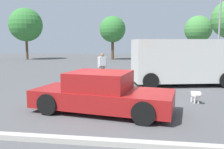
{
  "coord_description": "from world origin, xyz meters",
  "views": [
    {
      "loc": [
        1.3,
        -7.18,
        2.1
      ],
      "look_at": [
        0.0,
        1.78,
        0.9
      ],
      "focal_mm": 37.57,
      "sensor_mm": 36.0,
      "label": 1
    }
  ],
  "objects_px": {
    "pedestrian": "(102,64)",
    "light_post_near": "(221,6)",
    "dog": "(196,95)",
    "sedan_foreground": "(102,93)",
    "van_white": "(182,61)"
  },
  "relations": [
    {
      "from": "pedestrian",
      "to": "light_post_near",
      "type": "height_order",
      "value": "light_post_near"
    },
    {
      "from": "pedestrian",
      "to": "dog",
      "type": "bearing_deg",
      "value": -172.23
    },
    {
      "from": "sedan_foreground",
      "to": "van_white",
      "type": "xyz_separation_m",
      "value": [
        3.15,
        5.22,
        0.67
      ]
    },
    {
      "from": "van_white",
      "to": "pedestrian",
      "type": "xyz_separation_m",
      "value": [
        -4.39,
        1.53,
        -0.33
      ]
    },
    {
      "from": "sedan_foreground",
      "to": "van_white",
      "type": "bearing_deg",
      "value": 68.87
    },
    {
      "from": "dog",
      "to": "van_white",
      "type": "bearing_deg",
      "value": 163.66
    },
    {
      "from": "van_white",
      "to": "light_post_near",
      "type": "distance_m",
      "value": 10.09
    },
    {
      "from": "dog",
      "to": "sedan_foreground",
      "type": "bearing_deg",
      "value": -80.09
    },
    {
      "from": "van_white",
      "to": "pedestrian",
      "type": "height_order",
      "value": "van_white"
    },
    {
      "from": "van_white",
      "to": "pedestrian",
      "type": "relative_size",
      "value": 3.38
    },
    {
      "from": "light_post_near",
      "to": "sedan_foreground",
      "type": "bearing_deg",
      "value": -118.04
    },
    {
      "from": "light_post_near",
      "to": "van_white",
      "type": "bearing_deg",
      "value": -116.03
    },
    {
      "from": "sedan_foreground",
      "to": "dog",
      "type": "height_order",
      "value": "sedan_foreground"
    },
    {
      "from": "sedan_foreground",
      "to": "light_post_near",
      "type": "distance_m",
      "value": 16.05
    },
    {
      "from": "sedan_foreground",
      "to": "light_post_near",
      "type": "relative_size",
      "value": 0.58
    }
  ]
}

